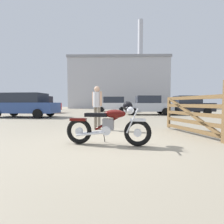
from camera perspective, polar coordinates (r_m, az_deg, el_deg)
name	(u,v)px	position (r m, az deg, el deg)	size (l,w,h in m)	color
ground_plane	(111,142)	(4.18, -0.21, -10.84)	(80.00, 80.00, 0.00)	gray
vintage_motorcycle	(110,125)	(3.84, -0.76, -4.60)	(2.08, 0.73, 1.07)	black
timber_gate	(198,113)	(5.51, 28.71, -0.42)	(1.04, 2.42, 1.60)	brown
bystander	(97,103)	(6.07, -5.40, 3.22)	(0.41, 0.30, 1.66)	#706656
silver_sedan_mid	(40,104)	(18.71, -24.38, 2.59)	(4.05, 2.13, 1.78)	black
white_estate_far	(148,105)	(14.46, 12.70, 2.39)	(4.32, 2.16, 1.67)	black
blue_hatchback_right	(112,104)	(19.06, 0.16, 2.88)	(4.00, 2.03, 1.78)	black
red_hatchback_near	(23,104)	(13.20, -29.40, 2.45)	(4.72, 2.02, 1.74)	black
dark_sedan_left	(187,105)	(15.66, 25.37, 2.22)	(4.32, 2.17, 1.67)	black
industrial_building	(118,85)	(36.10, 2.29, 9.75)	(20.72, 13.19, 19.32)	#B2B2B7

